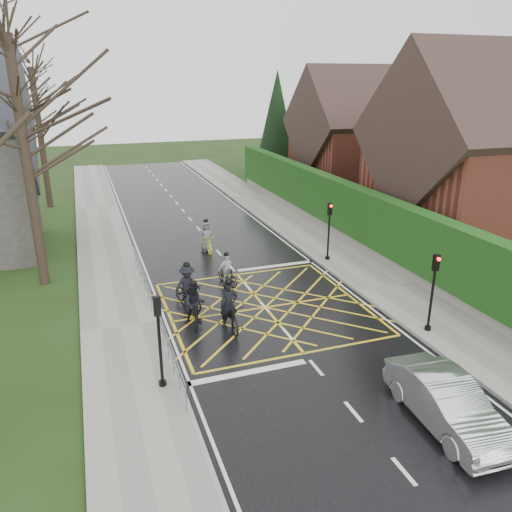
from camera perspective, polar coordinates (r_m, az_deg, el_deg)
ground at (r=21.45m, az=1.04°, el=-5.91°), size 120.00×120.00×0.00m
road at (r=21.45m, az=1.04°, el=-5.90°), size 9.00×80.00×0.01m
sidewalk_right at (r=24.00m, az=14.63°, el=-3.51°), size 3.00×80.00×0.15m
sidewalk_left at (r=20.33m, az=-15.18°, el=-7.93°), size 3.00×80.00×0.15m
stone_wall at (r=29.53m, az=11.17°, el=1.74°), size 0.50×38.00×0.70m
hedge at (r=29.05m, az=11.39°, el=5.02°), size 0.90×38.00×2.80m
house_near at (r=31.19m, az=24.97°, el=9.53°), size 11.80×9.80×11.30m
house_far at (r=42.33m, az=11.67°, el=12.65°), size 9.80×8.80×10.30m
conifer at (r=47.66m, az=2.40°, el=14.54°), size 4.60×4.60×10.00m
tree_near at (r=24.26m, az=-25.47°, el=14.67°), size 9.24×9.24×11.44m
tree_mid at (r=32.29m, az=-26.25°, el=16.66°), size 10.08×10.08×12.48m
tree_far at (r=40.25m, az=-23.78°, el=15.16°), size 8.40×8.40×10.40m
railing_south at (r=17.04m, az=-9.77°, el=-10.50°), size 0.05×5.04×1.03m
railing_north at (r=23.78m, az=-12.94°, el=-1.72°), size 0.05×6.04×1.03m
traffic_light_ne at (r=26.39m, az=8.31°, el=2.74°), size 0.24×0.31×3.21m
traffic_light_se at (r=19.81m, az=19.49°, el=-4.09°), size 0.24×0.31×3.21m
traffic_light_sw at (r=15.69m, az=-10.95°, el=-9.70°), size 0.24×0.31×3.21m
cyclist_rear at (r=19.55m, az=-3.05°, el=-6.41°), size 0.79×2.15×2.08m
cyclist_back at (r=19.93m, az=-6.98°, el=-5.90°), size 0.94×1.94×1.88m
cyclist_mid at (r=21.51m, az=-7.80°, el=-3.87°), size 1.35×2.19×2.01m
cyclist_front at (r=23.58m, az=-3.33°, el=-1.92°), size 0.94×1.68×1.62m
cyclist_lead at (r=28.20m, az=-5.65°, el=1.82°), size 0.85×1.95×1.89m
car at (r=15.47m, az=20.95°, el=-15.36°), size 1.74×4.42×1.43m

